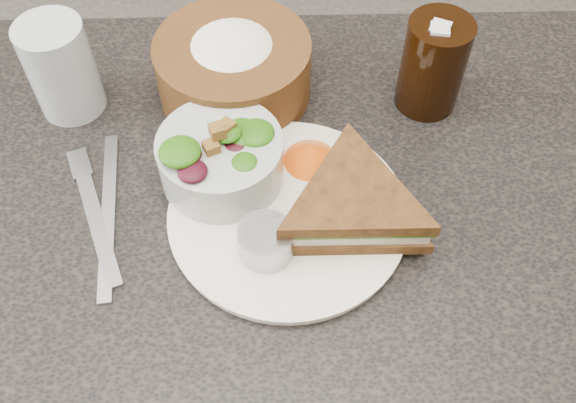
# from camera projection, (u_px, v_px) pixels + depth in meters

# --- Properties ---
(dining_table) EXTENTS (1.00, 0.70, 0.75)m
(dining_table) POSITION_uv_depth(u_px,v_px,m) (258.00, 355.00, 1.01)
(dining_table) COLOR black
(dining_table) RESTS_ON floor
(dinner_plate) EXTENTS (0.26, 0.26, 0.01)m
(dinner_plate) POSITION_uv_depth(u_px,v_px,m) (288.00, 215.00, 0.70)
(dinner_plate) COLOR white
(dinner_plate) RESTS_ON dining_table
(sandwich) EXTENTS (0.19, 0.19, 0.05)m
(sandwich) POSITION_uv_depth(u_px,v_px,m) (353.00, 205.00, 0.67)
(sandwich) COLOR brown
(sandwich) RESTS_ON dinner_plate
(salad_bowl) EXTENTS (0.17, 0.17, 0.08)m
(salad_bowl) POSITION_uv_depth(u_px,v_px,m) (220.00, 153.00, 0.69)
(salad_bowl) COLOR #A3AEA8
(salad_bowl) RESTS_ON dinner_plate
(dressing_ramekin) EXTENTS (0.07, 0.07, 0.03)m
(dressing_ramekin) POSITION_uv_depth(u_px,v_px,m) (266.00, 242.00, 0.65)
(dressing_ramekin) COLOR #9D9EA0
(dressing_ramekin) RESTS_ON dinner_plate
(orange_wedge) EXTENTS (0.09, 0.09, 0.03)m
(orange_wedge) POSITION_uv_depth(u_px,v_px,m) (311.00, 153.00, 0.73)
(orange_wedge) COLOR #FD5E0D
(orange_wedge) RESTS_ON dinner_plate
(fork) EXTENTS (0.08, 0.17, 0.00)m
(fork) POSITION_uv_depth(u_px,v_px,m) (96.00, 222.00, 0.70)
(fork) COLOR gray
(fork) RESTS_ON dining_table
(knife) EXTENTS (0.04, 0.22, 0.00)m
(knife) POSITION_uv_depth(u_px,v_px,m) (108.00, 213.00, 0.71)
(knife) COLOR #A3A7B0
(knife) RESTS_ON dining_table
(bread_basket) EXTENTS (0.20, 0.20, 0.11)m
(bread_basket) POSITION_uv_depth(u_px,v_px,m) (233.00, 61.00, 0.77)
(bread_basket) COLOR #543B1A
(bread_basket) RESTS_ON dining_table
(cola_glass) EXTENTS (0.10, 0.10, 0.13)m
(cola_glass) POSITION_uv_depth(u_px,v_px,m) (434.00, 61.00, 0.75)
(cola_glass) COLOR black
(cola_glass) RESTS_ON dining_table
(water_glass) EXTENTS (0.08, 0.08, 0.12)m
(water_glass) POSITION_uv_depth(u_px,v_px,m) (61.00, 68.00, 0.76)
(water_glass) COLOR #ABB7BE
(water_glass) RESTS_ON dining_table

